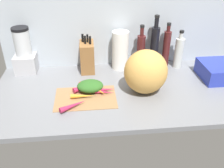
{
  "coord_description": "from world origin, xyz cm",
  "views": [
    {
      "loc": [
        -23.75,
        -133.21,
        82.9
      ],
      "look_at": [
        -11.44,
        -11.24,
        10.53
      ],
      "focal_mm": 39.66,
      "sensor_mm": 36.0,
      "label": 1
    }
  ],
  "objects_px": {
    "carrot_1": "(105,92)",
    "dish_rack": "(222,71)",
    "paper_towel_roll": "(120,50)",
    "carrot_4": "(105,90)",
    "bottle_1": "(154,46)",
    "carrot_5": "(88,88)",
    "bottle_2": "(166,48)",
    "carrot_0": "(73,105)",
    "bottle_3": "(179,52)",
    "blender_appliance": "(24,53)",
    "winter_squash": "(146,72)",
    "cutting_board": "(86,97)",
    "bottle_0": "(141,51)",
    "carrot_6": "(98,90)",
    "carrot_2": "(82,96)",
    "knife_block": "(87,57)",
    "carrot_3": "(85,87)"
  },
  "relations": [
    {
      "from": "blender_appliance",
      "to": "paper_towel_roll",
      "type": "distance_m",
      "value": 0.67
    },
    {
      "from": "carrot_0",
      "to": "bottle_3",
      "type": "bearing_deg",
      "value": 31.5
    },
    {
      "from": "carrot_6",
      "to": "carrot_4",
      "type": "bearing_deg",
      "value": 2.76
    },
    {
      "from": "paper_towel_roll",
      "to": "bottle_0",
      "type": "bearing_deg",
      "value": -3.68
    },
    {
      "from": "cutting_board",
      "to": "carrot_0",
      "type": "bearing_deg",
      "value": -123.36
    },
    {
      "from": "bottle_3",
      "to": "carrot_4",
      "type": "bearing_deg",
      "value": -151.19
    },
    {
      "from": "paper_towel_roll",
      "to": "dish_rack",
      "type": "height_order",
      "value": "paper_towel_roll"
    },
    {
      "from": "carrot_2",
      "to": "knife_block",
      "type": "distance_m",
      "value": 0.39
    },
    {
      "from": "paper_towel_roll",
      "to": "carrot_1",
      "type": "bearing_deg",
      "value": -111.52
    },
    {
      "from": "carrot_5",
      "to": "bottle_0",
      "type": "bearing_deg",
      "value": 37.25
    },
    {
      "from": "winter_squash",
      "to": "dish_rack",
      "type": "distance_m",
      "value": 0.58
    },
    {
      "from": "carrot_2",
      "to": "blender_appliance",
      "type": "height_order",
      "value": "blender_appliance"
    },
    {
      "from": "cutting_board",
      "to": "bottle_3",
      "type": "bearing_deg",
      "value": 27.6
    },
    {
      "from": "carrot_6",
      "to": "bottle_2",
      "type": "height_order",
      "value": "bottle_2"
    },
    {
      "from": "carrot_4",
      "to": "bottle_1",
      "type": "bearing_deg",
      "value": 40.72
    },
    {
      "from": "carrot_1",
      "to": "bottle_2",
      "type": "relative_size",
      "value": 0.36
    },
    {
      "from": "bottle_0",
      "to": "carrot_5",
      "type": "bearing_deg",
      "value": -142.75
    },
    {
      "from": "carrot_0",
      "to": "bottle_0",
      "type": "xyz_separation_m",
      "value": [
        0.47,
        0.47,
        0.11
      ]
    },
    {
      "from": "dish_rack",
      "to": "cutting_board",
      "type": "bearing_deg",
      "value": -170.04
    },
    {
      "from": "dish_rack",
      "to": "carrot_1",
      "type": "bearing_deg",
      "value": -170.36
    },
    {
      "from": "dish_rack",
      "to": "carrot_5",
      "type": "bearing_deg",
      "value": -174.38
    },
    {
      "from": "cutting_board",
      "to": "bottle_1",
      "type": "bearing_deg",
      "value": 36.86
    },
    {
      "from": "dish_rack",
      "to": "carrot_0",
      "type": "bearing_deg",
      "value": -165.05
    },
    {
      "from": "carrot_0",
      "to": "carrot_5",
      "type": "distance_m",
      "value": 0.19
    },
    {
      "from": "carrot_0",
      "to": "blender_appliance",
      "type": "height_order",
      "value": "blender_appliance"
    },
    {
      "from": "blender_appliance",
      "to": "paper_towel_roll",
      "type": "xyz_separation_m",
      "value": [
        0.67,
        -0.02,
        -0.0
      ]
    },
    {
      "from": "paper_towel_roll",
      "to": "bottle_3",
      "type": "bearing_deg",
      "value": -3.0
    },
    {
      "from": "carrot_4",
      "to": "carrot_3",
      "type": "bearing_deg",
      "value": 160.29
    },
    {
      "from": "bottle_1",
      "to": "carrot_6",
      "type": "bearing_deg",
      "value": -142.23
    },
    {
      "from": "carrot_5",
      "to": "blender_appliance",
      "type": "distance_m",
      "value": 0.55
    },
    {
      "from": "bottle_0",
      "to": "bottle_3",
      "type": "bearing_deg",
      "value": -2.64
    },
    {
      "from": "carrot_6",
      "to": "carrot_0",
      "type": "bearing_deg",
      "value": -133.86
    },
    {
      "from": "bottle_0",
      "to": "bottle_1",
      "type": "relative_size",
      "value": 0.84
    },
    {
      "from": "carrot_0",
      "to": "carrot_2",
      "type": "relative_size",
      "value": 1.17
    },
    {
      "from": "carrot_0",
      "to": "bottle_0",
      "type": "distance_m",
      "value": 0.68
    },
    {
      "from": "carrot_2",
      "to": "blender_appliance",
      "type": "relative_size",
      "value": 0.43
    },
    {
      "from": "carrot_3",
      "to": "bottle_0",
      "type": "xyz_separation_m",
      "value": [
        0.41,
        0.28,
        0.11
      ]
    },
    {
      "from": "cutting_board",
      "to": "carrot_6",
      "type": "bearing_deg",
      "value": 31.19
    },
    {
      "from": "carrot_2",
      "to": "bottle_1",
      "type": "relative_size",
      "value": 0.36
    },
    {
      "from": "carrot_1",
      "to": "bottle_1",
      "type": "relative_size",
      "value": 0.3
    },
    {
      "from": "winter_squash",
      "to": "dish_rack",
      "type": "xyz_separation_m",
      "value": [
        0.56,
        0.12,
        -0.08
      ]
    },
    {
      "from": "bottle_2",
      "to": "carrot_2",
      "type": "bearing_deg",
      "value": -147.32
    },
    {
      "from": "blender_appliance",
      "to": "bottle_2",
      "type": "distance_m",
      "value": 1.01
    },
    {
      "from": "carrot_3",
      "to": "carrot_6",
      "type": "height_order",
      "value": "same"
    },
    {
      "from": "carrot_0",
      "to": "winter_squash",
      "type": "bearing_deg",
      "value": 18.54
    },
    {
      "from": "carrot_1",
      "to": "dish_rack",
      "type": "distance_m",
      "value": 0.83
    },
    {
      "from": "carrot_3",
      "to": "bottle_1",
      "type": "bearing_deg",
      "value": 29.56
    },
    {
      "from": "carrot_5",
      "to": "bottle_2",
      "type": "bearing_deg",
      "value": 28.28
    },
    {
      "from": "carrot_2",
      "to": "winter_squash",
      "type": "xyz_separation_m",
      "value": [
        0.39,
        0.05,
        0.12
      ]
    },
    {
      "from": "cutting_board",
      "to": "winter_squash",
      "type": "distance_m",
      "value": 0.39
    }
  ]
}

